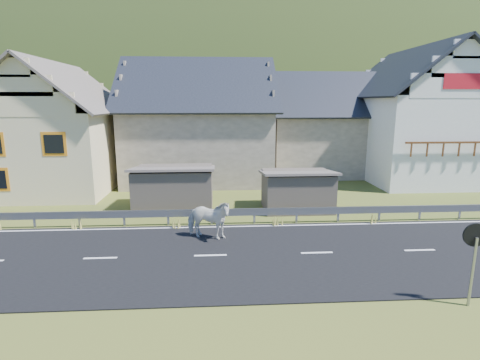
{
  "coord_description": "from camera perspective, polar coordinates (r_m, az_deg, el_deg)",
  "views": [
    {
      "loc": [
        0.29,
        -13.01,
        5.62
      ],
      "look_at": [
        1.35,
        4.15,
        2.01
      ],
      "focal_mm": 28.0,
      "sensor_mm": 36.0,
      "label": 1
    }
  ],
  "objects": [
    {
      "name": "ground",
      "position": [
        14.18,
        -4.52,
        -11.54
      ],
      "size": [
        160.0,
        160.0,
        0.0
      ],
      "primitive_type": "plane",
      "color": "#3D4F1D",
      "rests_on": "ground"
    },
    {
      "name": "road",
      "position": [
        14.17,
        -4.52,
        -11.46
      ],
      "size": [
        60.0,
        7.0,
        0.04
      ],
      "primitive_type": "cube",
      "color": "black",
      "rests_on": "ground"
    },
    {
      "name": "lane_markings",
      "position": [
        14.16,
        -4.53,
        -11.37
      ],
      "size": [
        60.0,
        6.6,
        0.01
      ],
      "primitive_type": "cube",
      "color": "silver",
      "rests_on": "road"
    },
    {
      "name": "guardrail",
      "position": [
        17.45,
        -4.37,
        -5.03
      ],
      "size": [
        28.1,
        0.09,
        0.75
      ],
      "color": "#93969B",
      "rests_on": "ground"
    },
    {
      "name": "shed_left",
      "position": [
        20.16,
        -9.98,
        -1.28
      ],
      "size": [
        4.3,
        3.3,
        2.4
      ],
      "primitive_type": "cube",
      "color": "brown",
      "rests_on": "ground"
    },
    {
      "name": "shed_right",
      "position": [
        20.01,
        8.7,
        -1.63
      ],
      "size": [
        3.8,
        2.9,
        2.2
      ],
      "primitive_type": "cube",
      "color": "brown",
      "rests_on": "ground"
    },
    {
      "name": "house_cream",
      "position": [
        27.08,
        -26.16,
        7.98
      ],
      "size": [
        7.8,
        9.8,
        8.3
      ],
      "color": "beige",
      "rests_on": "ground"
    },
    {
      "name": "house_stone_a",
      "position": [
        28.06,
        -6.27,
        9.77
      ],
      "size": [
        10.8,
        9.8,
        8.9
      ],
      "color": "#AE9F8A",
      "rests_on": "ground"
    },
    {
      "name": "house_stone_b",
      "position": [
        31.28,
        12.78,
        9.03
      ],
      "size": [
        9.8,
        8.8,
        8.1
      ],
      "color": "#AE9F8A",
      "rests_on": "ground"
    },
    {
      "name": "house_white",
      "position": [
        30.76,
        25.41,
        9.69
      ],
      "size": [
        8.8,
        10.8,
        9.7
      ],
      "color": "white",
      "rests_on": "ground"
    },
    {
      "name": "mountain",
      "position": [
        194.76,
        -2.13,
        4.28
      ],
      "size": [
        440.0,
        280.0,
        260.0
      ],
      "primitive_type": "ellipsoid",
      "color": "#233313",
      "rests_on": "ground"
    },
    {
      "name": "conifer_patch",
      "position": [
        134.87,
        -28.28,
        10.63
      ],
      "size": [
        76.0,
        50.0,
        28.0
      ],
      "primitive_type": "ellipsoid",
      "color": "black",
      "rests_on": "ground"
    },
    {
      "name": "horse",
      "position": [
        15.52,
        -4.88,
        -5.98
      ],
      "size": [
        1.49,
        2.17,
        1.67
      ],
      "primitive_type": "imported",
      "rotation": [
        0.0,
        0.0,
        1.24
      ],
      "color": "silver",
      "rests_on": "road"
    },
    {
      "name": "traffic_mirror",
      "position": [
        12.2,
        32.11,
        -8.49
      ],
      "size": [
        0.67,
        0.21,
        2.4
      ],
      "rotation": [
        0.0,
        0.0,
        -0.11
      ],
      "color": "#93969B",
      "rests_on": "ground"
    }
  ]
}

